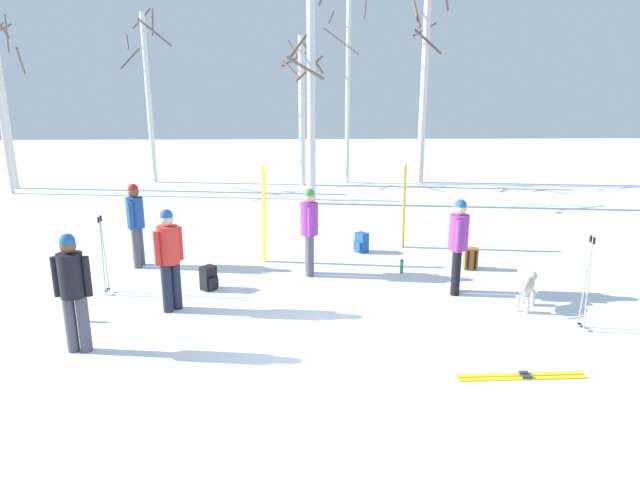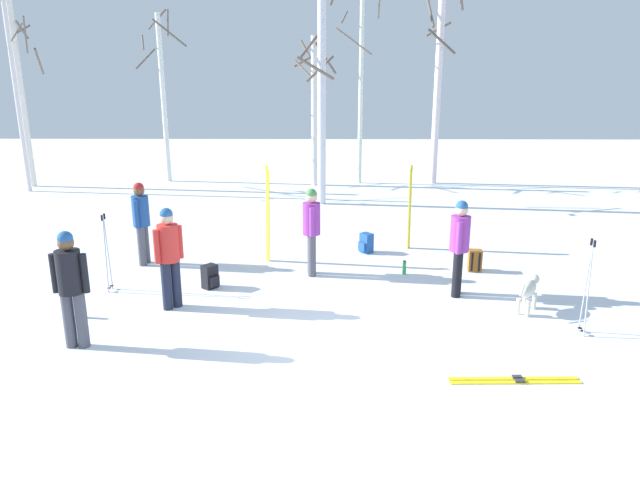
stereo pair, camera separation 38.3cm
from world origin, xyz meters
TOP-DOWN VIEW (x-y plane):
  - ground_plane at (0.00, 0.00)m, footprint 60.00×60.00m
  - person_0 at (-3.88, 3.76)m, footprint 0.34×0.52m
  - person_1 at (-2.68, 1.42)m, footprint 0.40×0.40m
  - person_2 at (2.21, 2.07)m, footprint 0.34×0.50m
  - person_3 at (-3.66, -0.05)m, footprint 0.52×0.34m
  - person_4 at (-0.39, 3.15)m, footprint 0.34×0.52m
  - dog at (3.22, 1.35)m, footprint 0.54×0.77m
  - ski_pair_planted_0 at (1.76, 4.98)m, footprint 0.10×0.16m
  - ski_pair_planted_1 at (-1.31, 3.98)m, footprint 0.13×0.19m
  - ski_pair_lying_0 at (2.31, -0.95)m, footprint 1.66×0.21m
  - ski_poles_0 at (3.75, 0.47)m, footprint 0.07×0.20m
  - ski_poles_1 at (-4.02, 2.20)m, footprint 0.07×0.21m
  - backpack_0 at (-2.23, 2.37)m, footprint 0.35×0.34m
  - backpack_1 at (2.87, 3.41)m, footprint 0.28×0.30m
  - backpack_2 at (0.78, 4.64)m, footprint 0.34×0.34m
  - water_bottle_0 at (1.44, 3.19)m, footprint 0.07×0.07m
  - water_bottle_1 at (-3.98, 0.97)m, footprint 0.07×0.07m
  - birch_tree_0 at (-10.68, 12.75)m, footprint 1.24×1.36m
  - birch_tree_1 at (-10.37, 11.77)m, footprint 1.45×1.30m
  - birch_tree_2 at (-6.10, 13.88)m, footprint 1.77×1.76m
  - birch_tree_3 at (-0.56, 13.08)m, footprint 1.53×1.53m
  - birch_tree_4 at (-0.26, 9.85)m, footprint 1.46×1.47m
  - birch_tree_5 at (1.10, 13.56)m, footprint 1.55×1.65m
  - birch_tree_6 at (3.84, 13.55)m, footprint 1.37×1.29m

SIDE VIEW (x-z plane):
  - ground_plane at x=0.00m, z-range 0.00..0.00m
  - ski_pair_lying_0 at x=2.31m, z-range -0.01..0.03m
  - water_bottle_1 at x=-3.98m, z-range -0.01..0.21m
  - water_bottle_0 at x=1.44m, z-range -0.01..0.27m
  - backpack_0 at x=-2.23m, z-range -0.01..0.43m
  - backpack_1 at x=2.87m, z-range -0.01..0.43m
  - backpack_2 at x=0.78m, z-range -0.01..0.43m
  - dog at x=3.22m, z-range 0.10..0.67m
  - ski_poles_1 at x=-4.02m, z-range 0.05..1.47m
  - ski_poles_0 at x=3.75m, z-range 0.05..1.53m
  - ski_pair_planted_0 at x=1.76m, z-range -0.01..1.90m
  - person_0 at x=-3.88m, z-range 0.12..1.84m
  - person_1 at x=-2.68m, z-range 0.12..1.84m
  - person_2 at x=2.21m, z-range 0.12..1.84m
  - person_3 at x=-3.66m, z-range 0.12..1.84m
  - person_4 at x=-0.39m, z-range 0.12..1.84m
  - ski_pair_planted_1 at x=-1.31m, z-range -0.01..2.03m
  - birch_tree_3 at x=-0.56m, z-range 0.18..5.34m
  - birch_tree_2 at x=-6.10m, z-range 0.16..6.32m
  - birch_tree_0 at x=-10.68m, z-range 0.10..6.46m
  - birch_tree_4 at x=-0.26m, z-range -0.05..7.01m
  - birch_tree_1 at x=-10.37m, z-range 0.12..7.35m
  - birch_tree_6 at x=3.84m, z-range 0.14..7.74m
  - birch_tree_5 at x=1.10m, z-range 0.11..7.80m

